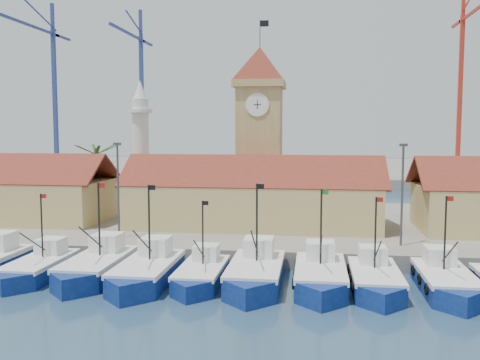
# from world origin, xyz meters

# --- Properties ---
(ground) EXTENTS (400.00, 400.00, 0.00)m
(ground) POSITION_xyz_m (0.00, 0.00, 0.00)
(ground) COLOR #1C374B
(ground) RESTS_ON ground
(quay) EXTENTS (140.00, 32.00, 1.50)m
(quay) POSITION_xyz_m (0.00, 24.00, 0.75)
(quay) COLOR gray
(quay) RESTS_ON ground
(terminal) EXTENTS (240.00, 80.00, 2.00)m
(terminal) POSITION_xyz_m (0.00, 110.00, 1.00)
(terminal) COLOR gray
(terminal) RESTS_ON ground
(boat_1) EXTENTS (3.39, 9.28, 7.02)m
(boat_1) POSITION_xyz_m (-15.28, 2.77, 0.73)
(boat_1) COLOR navy
(boat_1) RESTS_ON ground
(boat_2) EXTENTS (3.84, 10.52, 7.96)m
(boat_2) POSITION_xyz_m (-10.66, 3.17, 0.82)
(boat_2) COLOR navy
(boat_2) RESTS_ON ground
(boat_3) EXTENTS (3.83, 10.50, 7.95)m
(boat_3) POSITION_xyz_m (-6.26, 2.33, 0.82)
(boat_3) COLOR navy
(boat_3) RESTS_ON ground
(boat_4) EXTENTS (3.23, 8.86, 6.70)m
(boat_4) POSITION_xyz_m (-2.09, 2.66, 0.69)
(boat_4) COLOR navy
(boat_4) RESTS_ON ground
(boat_5) EXTENTS (3.91, 10.71, 8.10)m
(boat_5) POSITION_xyz_m (2.02, 2.91, 0.84)
(boat_5) COLOR navy
(boat_5) RESTS_ON ground
(boat_6) EXTENTS (3.73, 10.20, 7.72)m
(boat_6) POSITION_xyz_m (6.86, 3.00, 0.80)
(boat_6) COLOR navy
(boat_6) RESTS_ON ground
(boat_7) EXTENTS (3.48, 9.53, 7.21)m
(boat_7) POSITION_xyz_m (10.83, 2.82, 0.75)
(boat_7) COLOR navy
(boat_7) RESTS_ON ground
(boat_8) EXTENTS (3.55, 9.73, 7.36)m
(boat_8) POSITION_xyz_m (15.78, 2.93, 0.76)
(boat_8) COLOR navy
(boat_8) RESTS_ON ground
(hall_center) EXTENTS (27.04, 10.13, 7.61)m
(hall_center) POSITION_xyz_m (0.00, 20.00, 3.99)
(hall_center) COLOR tan
(hall_center) RESTS_ON quay
(clock_tower) EXTENTS (5.80, 5.80, 22.70)m
(clock_tower) POSITION_xyz_m (0.00, 26.00, 11.96)
(clock_tower) COLOR tan
(clock_tower) RESTS_ON quay
(minaret) EXTENTS (3.00, 3.00, 16.30)m
(minaret) POSITION_xyz_m (-15.00, 28.00, 9.73)
(minaret) COLOR silver
(minaret) RESTS_ON quay
(palm_tree) EXTENTS (5.60, 5.03, 8.39)m
(palm_tree) POSITION_xyz_m (-20.00, 26.00, 6.25)
(palm_tree) COLOR brown
(palm_tree) RESTS_ON quay
(lamp_posts) EXTENTS (80.70, 0.25, 9.03)m
(lamp_posts) POSITION_xyz_m (0.50, 12.00, 6.48)
(lamp_posts) COLOR #3F3F44
(lamp_posts) RESTS_ON quay
(crane_blue_far) EXTENTS (1.00, 37.77, 43.38)m
(crane_blue_far) POSITION_xyz_m (-63.45, 99.86, 26.49)
(crane_blue_far) COLOR navy
(crane_blue_far) RESTS_ON terminal
(crane_blue_near) EXTENTS (1.00, 32.59, 42.31)m
(crane_blue_near) POSITION_xyz_m (-41.00, 106.61, 25.48)
(crane_blue_near) COLOR navy
(crane_blue_near) RESTS_ON terminal
(crane_red_right) EXTENTS (1.00, 31.72, 44.85)m
(crane_red_right) POSITION_xyz_m (42.39, 103.79, 26.80)
(crane_red_right) COLOR red
(crane_red_right) RESTS_ON terminal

